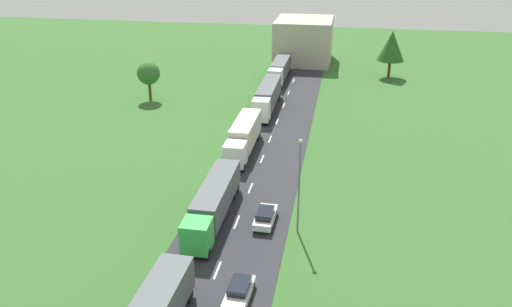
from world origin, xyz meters
TOP-DOWN VIEW (x-y plane):
  - road at (0.00, 24.50)m, footprint 10.00×140.00m
  - lane_marking_centre at (0.00, 21.55)m, footprint 0.16×123.30m
  - truck_second at (-2.27, 32.15)m, footprint 2.53×13.70m
  - truck_third at (-2.65, 48.76)m, footprint 2.51×12.17m
  - truck_fourth at (-2.24, 65.38)m, footprint 2.60×14.57m
  - truck_fifth at (-2.56, 82.20)m, footprint 2.59×13.73m
  - car_third at (2.50, 21.10)m, footprint 1.89×4.09m
  - car_fourth at (2.72, 32.25)m, footprint 1.83×4.27m
  - lamppost_second at (5.88, 31.48)m, footprint 0.36×0.36m
  - tree_birch at (17.30, 87.89)m, footprint 4.94×4.94m
  - tree_maple at (-21.85, 67.09)m, footprint 3.70×3.70m
  - distant_building at (0.33, 97.66)m, footprint 11.37×13.45m

SIDE VIEW (x-z plane):
  - road at x=0.00m, z-range 0.00..0.06m
  - lane_marking_centre at x=0.00m, z-range 0.06..0.07m
  - car_third at x=2.50m, z-range 0.09..1.54m
  - car_fourth at x=2.72m, z-range 0.09..1.60m
  - truck_second at x=-2.27m, z-range 0.34..3.74m
  - truck_fifth at x=-2.56m, z-range 0.35..3.94m
  - truck_third at x=-2.65m, z-range 0.29..4.09m
  - truck_fourth at x=-2.24m, z-range 0.35..4.12m
  - distant_building at x=0.33m, z-range 0.00..8.78m
  - tree_maple at x=-21.85m, z-range 1.27..7.60m
  - lamppost_second at x=5.88m, z-range 0.49..9.79m
  - tree_birch at x=17.30m, z-range 1.59..10.28m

